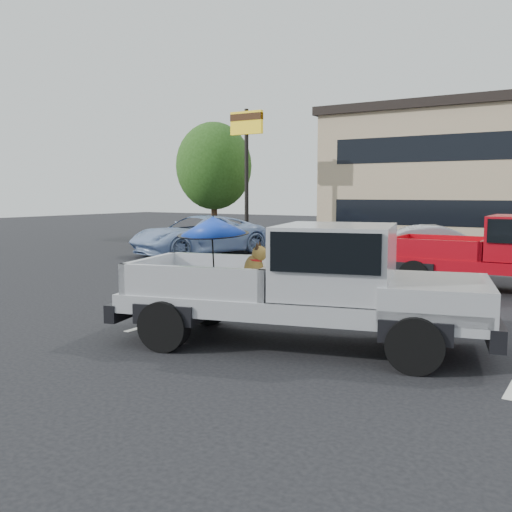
% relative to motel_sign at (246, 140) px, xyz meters
% --- Properties ---
extents(ground, '(90.00, 90.00, 0.00)m').
position_rel_motel_sign_xyz_m(ground, '(10.00, -14.00, -4.65)').
color(ground, black).
rests_on(ground, ground).
extents(stripe_left, '(0.12, 5.00, 0.01)m').
position_rel_motel_sign_xyz_m(stripe_left, '(7.00, -12.00, -4.65)').
color(stripe_left, silver).
rests_on(stripe_left, ground).
extents(motel_sign, '(1.60, 0.22, 6.00)m').
position_rel_motel_sign_xyz_m(motel_sign, '(0.00, 0.00, 0.00)').
color(motel_sign, black).
rests_on(motel_sign, ground).
extents(tree_left, '(3.96, 3.96, 6.02)m').
position_rel_motel_sign_xyz_m(tree_left, '(-4.00, 3.00, -0.92)').
color(tree_left, '#332114').
rests_on(tree_left, ground).
extents(silver_pickup, '(6.00, 3.35, 2.06)m').
position_rel_motel_sign_xyz_m(silver_pickup, '(10.19, -13.60, -3.60)').
color(silver_pickup, black).
rests_on(silver_pickup, ground).
extents(silver_sedan, '(4.25, 2.85, 1.32)m').
position_rel_motel_sign_xyz_m(silver_sedan, '(9.34, -3.12, -3.99)').
color(silver_sedan, '#A0A2A7').
rests_on(silver_sedan, ground).
extents(blue_suv, '(4.03, 5.83, 1.48)m').
position_rel_motel_sign_xyz_m(blue_suv, '(0.50, -4.14, -3.91)').
color(blue_suv, '#8FAAD5').
rests_on(blue_suv, ground).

